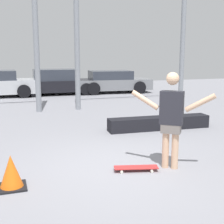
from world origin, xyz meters
name	(u,v)px	position (x,y,z in m)	size (l,w,h in m)	color
ground_plane	(116,167)	(0.00, 0.00, 0.00)	(36.00, 36.00, 0.00)	gray
skateboarder	(171,116)	(0.93, -0.38, 1.00)	(1.24, 1.04, 1.79)	#DBAD89
skateboard	(136,168)	(0.27, -0.32, 0.06)	(0.83, 0.41, 0.08)	red
grind_box	(159,123)	(2.19, 2.46, 0.18)	(2.96, 0.45, 0.36)	black
canopy_support_right	(133,18)	(3.02, 6.44, 3.51)	(4.74, 0.20, 5.88)	gray
parked_car_black	(58,82)	(0.80, 11.48, 0.64)	(4.24, 2.06, 1.34)	black
parked_car_grey	(112,82)	(3.81, 11.22, 0.61)	(4.25, 2.12, 1.23)	slate
traffic_cone	(11,172)	(-1.90, -0.36, 0.26)	(0.45, 0.45, 0.54)	black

